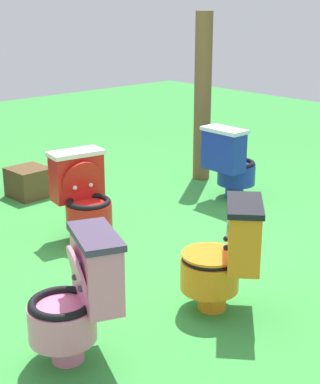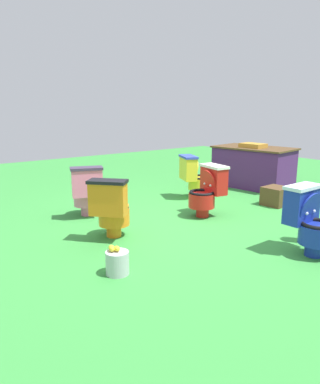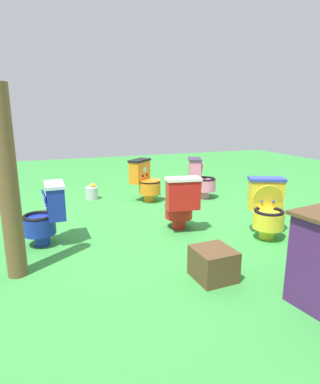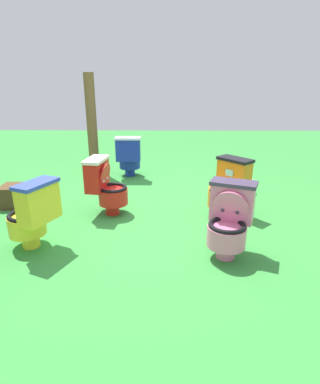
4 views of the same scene
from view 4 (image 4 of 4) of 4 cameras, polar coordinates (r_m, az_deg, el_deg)
ground at (r=4.26m, az=-3.20°, el=-3.21°), size 14.00×14.00×0.00m
toilet_red at (r=4.08m, az=-9.71°, el=1.09°), size 0.48×0.55×0.73m
toilet_pink at (r=3.14m, az=12.30°, el=-4.82°), size 0.61×0.55×0.73m
toilet_orange at (r=4.07m, az=12.05°, el=0.86°), size 0.63×0.63×0.73m
toilet_yellow at (r=3.42m, az=-21.93°, el=-3.73°), size 0.56×0.61×0.73m
toilet_blue at (r=5.63m, az=-5.57°, el=6.39°), size 0.49×0.43×0.73m
wooden_post at (r=5.95m, az=-12.13°, el=11.74°), size 0.18×0.18×1.76m
small_crate at (r=4.76m, az=-24.37°, el=-0.61°), size 0.37×0.38×0.29m
lemon_bucket at (r=5.04m, az=15.00°, el=1.24°), size 0.22×0.22×0.28m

